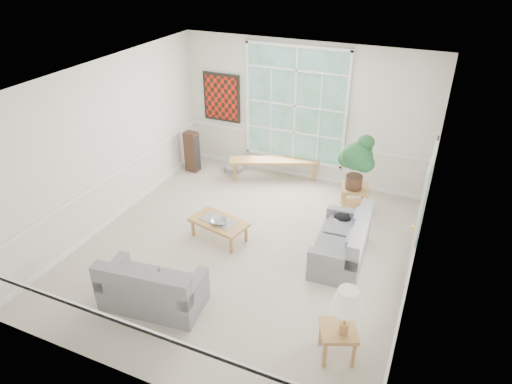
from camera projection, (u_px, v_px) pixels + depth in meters
floor at (246, 248)px, 8.03m from camera, size 5.50×6.00×0.01m
ceiling at (244, 79)px, 6.54m from camera, size 5.50×6.00×0.02m
wall_back at (304, 113)px, 9.68m from camera, size 5.50×0.02×3.00m
wall_front at (128, 288)px, 4.89m from camera, size 5.50×0.02×3.00m
wall_left at (107, 144)px, 8.24m from camera, size 0.02×6.00×3.00m
wall_right at (425, 208)px, 6.33m from camera, size 0.02×6.00×3.00m
window_back at (295, 106)px, 9.64m from camera, size 2.30×0.08×2.40m
entry_door at (421, 214)px, 7.04m from camera, size 0.08×0.90×2.10m
door_sidelight at (417, 229)px, 6.49m from camera, size 0.08×0.26×1.90m
wall_art at (222, 98)px, 10.27m from camera, size 0.90×0.06×1.10m
wall_frame_near at (434, 155)px, 7.71m from camera, size 0.04×0.26×0.32m
wall_frame_far at (436, 147)px, 8.03m from camera, size 0.04×0.26×0.32m
loveseat_right at (341, 239)px, 7.57m from camera, size 0.87×1.55×0.82m
loveseat_front at (152, 283)px, 6.63m from camera, size 1.55×0.93×0.79m
coffee_table at (219, 230)px, 8.18m from camera, size 1.11×0.76×0.38m
pewter_bowl at (219, 221)px, 8.00m from camera, size 0.40×0.40×0.08m
window_bench at (274, 169)px, 10.21m from camera, size 1.96×1.15×0.46m
end_table at (354, 198)px, 9.02m from camera, size 0.64×0.64×0.51m
houseplant at (356, 163)px, 8.58m from camera, size 0.79×0.79×1.10m
side_table at (337, 342)px, 5.88m from camera, size 0.60×0.60×0.47m
table_lamp at (346, 312)px, 5.53m from camera, size 0.58×0.58×0.70m
pet_bed at (233, 168)px, 10.62m from camera, size 0.54×0.54×0.14m
floor_speaker at (192, 152)px, 10.43m from camera, size 0.31×0.25×0.94m
cat at (342, 217)px, 7.99m from camera, size 0.31×0.22×0.14m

